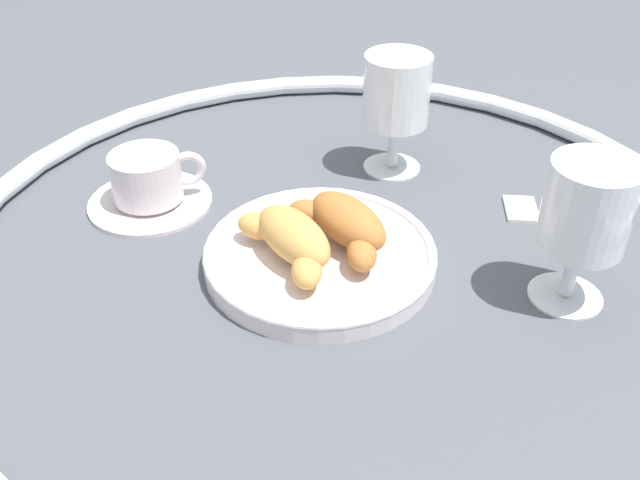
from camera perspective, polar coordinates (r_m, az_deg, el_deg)
name	(u,v)px	position (r m, az deg, el deg)	size (l,w,h in m)	color
ground_plane	(339,245)	(0.72, 1.50, -0.44)	(2.20, 2.20, 0.00)	#4C4F56
table_chrome_rim	(339,236)	(0.72, 1.52, 0.34)	(0.79, 0.79, 0.02)	silver
pastry_plate	(320,255)	(0.69, 0.00, -1.22)	(0.23, 0.23, 0.02)	silver
croissant_large	(343,224)	(0.68, 1.85, 1.29)	(0.13, 0.08, 0.04)	#AD6B33
croissant_small	(291,239)	(0.66, -2.36, 0.11)	(0.13, 0.08, 0.04)	#D6994C
coffee_cup_near	(149,183)	(0.80, -13.58, 4.45)	(0.14, 0.14, 0.06)	silver
juice_glass_left	(396,96)	(0.82, 6.14, 11.39)	(0.08, 0.08, 0.14)	white
juice_glass_right	(587,211)	(0.64, 20.61, 2.20)	(0.08, 0.08, 0.14)	white
sugar_packet	(521,208)	(0.81, 15.84, 2.52)	(0.05, 0.03, 0.01)	white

